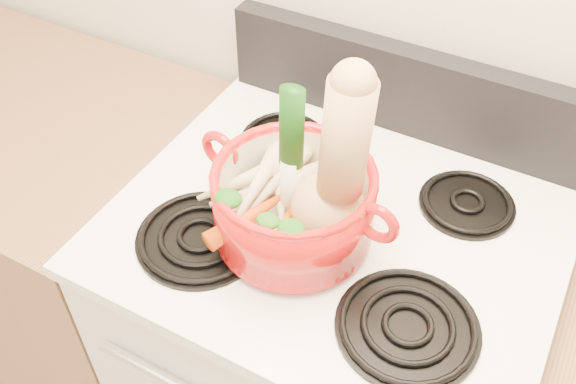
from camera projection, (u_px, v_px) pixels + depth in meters
The scene contains 22 objects.
stove_body at pixel (327, 362), 1.49m from camera, with size 0.76×0.65×0.92m, color silver.
cooktop at pixel (339, 224), 1.16m from camera, with size 0.78×0.67×0.03m, color white.
control_backsplash at pixel (406, 90), 1.27m from camera, with size 0.76×0.05×0.18m, color black.
burner_front_left at pixel (200, 236), 1.10m from camera, with size 0.22×0.22×0.02m, color black.
burner_front_right at pixel (408, 326), 0.98m from camera, with size 0.22×0.22×0.02m, color black.
burner_back_left at pixel (284, 138), 1.29m from camera, with size 0.17×0.17×0.02m, color black.
burner_back_right at pixel (467, 202), 1.16m from camera, with size 0.17×0.17×0.02m, color black.
dutch_oven at pixel (294, 204), 1.06m from camera, with size 0.27×0.27×0.13m, color #B7110F.
pot_handle_left at pixel (220, 150), 1.08m from camera, with size 0.07×0.07×0.02m, color #B7110F.
pot_handle_right at pixel (377, 223), 0.96m from camera, with size 0.07×0.07×0.02m, color #B7110F.
squash at pixel (347, 167), 0.95m from camera, with size 0.13×0.13×0.31m, color tan, non-canonical shape.
leek at pixel (291, 154), 1.01m from camera, with size 0.04×0.04×0.26m, color silver.
ginger at pixel (320, 183), 1.11m from camera, with size 0.08×0.06×0.05m, color tan.
parsnip_0 at pixel (262, 185), 1.11m from camera, with size 0.04×0.04×0.21m, color beige.
parsnip_1 at pixel (270, 186), 1.10m from camera, with size 0.04×0.04×0.21m, color beige.
parsnip_2 at pixel (280, 172), 1.11m from camera, with size 0.04×0.04×0.20m, color #EEE8C2.
parsnip_3 at pixel (248, 177), 1.09m from camera, with size 0.04×0.04×0.18m, color beige.
parsnip_4 at pixel (288, 168), 1.11m from camera, with size 0.04×0.04×0.21m, color beige.
parsnip_5 at pixel (261, 177), 1.08m from camera, with size 0.04×0.04×0.21m, color beige.
carrot_0 at pixel (285, 227), 1.05m from camera, with size 0.03×0.03×0.14m, color orange.
carrot_1 at pixel (250, 218), 1.05m from camera, with size 0.04×0.04×0.17m, color #C34709.
carrot_2 at pixel (300, 223), 1.03m from camera, with size 0.03×0.03×0.17m, color #D55B0A.
Camera 1 is at (0.29, 0.67, 1.79)m, focal length 40.00 mm.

